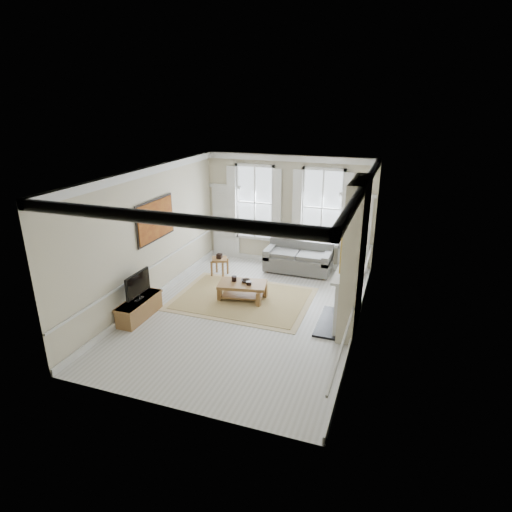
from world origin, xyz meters
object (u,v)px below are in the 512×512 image
at_px(side_table, 220,262).
at_px(tv_stand, 140,309).
at_px(sofa, 299,259).
at_px(coffee_table, 242,286).

relative_size(side_table, tv_stand, 0.43).
xyz_separation_m(sofa, side_table, (-2.11, -1.11, 0.06)).
distance_m(side_table, tv_stand, 3.13).
xyz_separation_m(side_table, tv_stand, (-0.73, -3.03, -0.19)).
distance_m(side_table, coffee_table, 1.77).
distance_m(sofa, side_table, 2.38).
relative_size(sofa, tv_stand, 1.47).
relative_size(side_table, coffee_table, 0.43).
distance_m(sofa, tv_stand, 5.02).
height_order(side_table, coffee_table, side_table).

